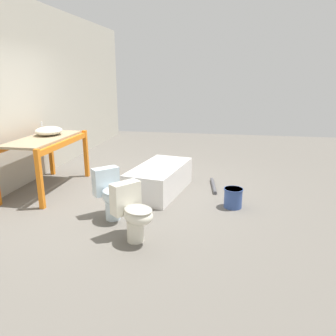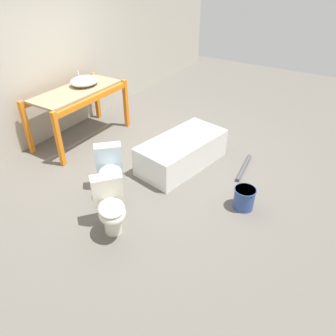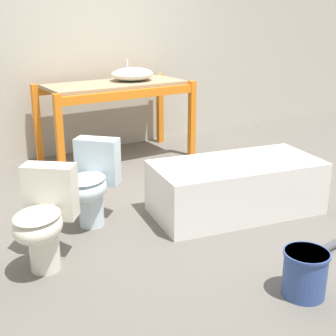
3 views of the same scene
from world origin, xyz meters
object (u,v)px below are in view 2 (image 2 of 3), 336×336
(sink_basin, at_px, (84,81))
(toilet_far, at_px, (110,171))
(bucket_white, at_px, (244,198))
(bathtub_main, at_px, (182,150))
(toilet_near, at_px, (110,206))

(sink_basin, distance_m, toilet_far, 2.03)
(bucket_white, bearing_deg, bathtub_main, 68.87)
(sink_basin, relative_size, bathtub_main, 0.33)
(toilet_far, bearing_deg, sink_basin, 97.51)
(bathtub_main, bearing_deg, toilet_far, 169.56)
(bathtub_main, bearing_deg, bucket_white, -100.50)
(toilet_far, bearing_deg, bucket_white, -21.65)
(toilet_near, bearing_deg, bucket_white, -4.41)
(toilet_near, distance_m, toilet_far, 0.72)
(toilet_far, relative_size, bucket_white, 2.32)
(toilet_near, xyz_separation_m, toilet_far, (0.54, 0.46, 0.00))
(toilet_near, relative_size, toilet_far, 1.00)
(bucket_white, bearing_deg, toilet_far, 112.48)
(toilet_far, distance_m, bucket_white, 1.79)
(toilet_near, bearing_deg, toilet_far, 79.99)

